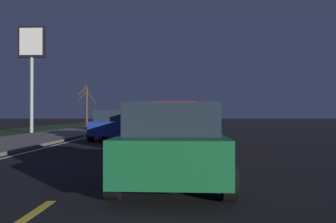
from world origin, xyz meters
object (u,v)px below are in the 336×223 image
object	(u,v)px
sedan_tan	(127,122)
sedan_silver	(176,120)
gas_price_sign	(32,52)
bare_tree_far	(86,104)
sedan_green	(174,142)
pickup_truck	(174,123)
sedan_blue	(114,125)

from	to	relation	value
sedan_tan	sedan_silver	bearing A→B (deg)	-24.91
gas_price_sign	sedan_tan	bearing A→B (deg)	-74.15
gas_price_sign	bare_tree_far	bearing A→B (deg)	1.77
sedan_silver	bare_tree_far	xyz separation A→B (m)	(6.36, 10.43, 1.66)
sedan_tan	sedan_green	bearing A→B (deg)	-168.36
sedan_silver	bare_tree_far	world-z (taller)	bare_tree_far
pickup_truck	gas_price_sign	size ratio (longest dim) A/B	0.73
sedan_green	gas_price_sign	size ratio (longest dim) A/B	0.59
pickup_truck	sedan_blue	bearing A→B (deg)	37.50
sedan_blue	pickup_truck	bearing A→B (deg)	-142.50
sedan_tan	pickup_truck	bearing A→B (deg)	-161.90
sedan_silver	sedan_tan	bearing A→B (deg)	155.09
sedan_green	bare_tree_far	world-z (taller)	bare_tree_far
sedan_silver	sedan_green	bearing A→B (deg)	-179.45
sedan_blue	sedan_tan	size ratio (longest dim) A/B	1.00
bare_tree_far	gas_price_sign	bearing A→B (deg)	-178.23
sedan_tan	sedan_green	size ratio (longest dim) A/B	1.00
sedan_tan	sedan_green	xyz separation A→B (m)	(-18.70, -3.85, 0.00)
pickup_truck	sedan_green	size ratio (longest dim) A/B	1.23
sedan_blue	sedan_silver	bearing A→B (deg)	-11.93
sedan_blue	sedan_tan	xyz separation A→B (m)	(7.15, 0.45, 0.00)
pickup_truck	sedan_silver	world-z (taller)	pickup_truck
sedan_blue	sedan_silver	distance (m)	15.23
gas_price_sign	sedan_silver	bearing A→B (deg)	-46.16
sedan_blue	sedan_tan	distance (m)	7.17
pickup_truck	bare_tree_far	size ratio (longest dim) A/B	1.15
sedan_green	gas_price_sign	bearing A→B (deg)	31.11
sedan_tan	sedan_silver	xyz separation A→B (m)	(7.75, -3.60, 0.00)
pickup_truck	sedan_tan	distance (m)	12.04
sedan_tan	bare_tree_far	size ratio (longest dim) A/B	0.94
sedan_silver	gas_price_sign	distance (m)	14.61
sedan_silver	gas_price_sign	size ratio (longest dim) A/B	0.59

